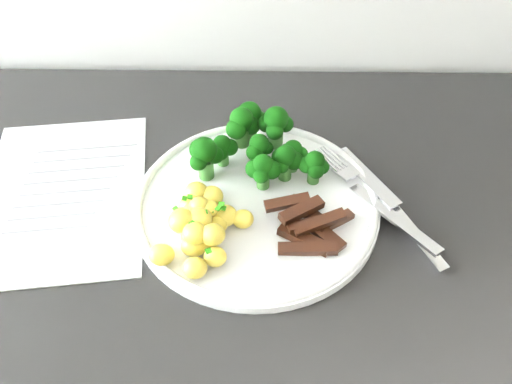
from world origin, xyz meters
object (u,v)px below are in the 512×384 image
broccoli (257,143)px  knife (401,220)px  plate (256,204)px  recipe_paper (64,194)px  potatoes (199,224)px  fork (377,202)px  beef_strips (310,225)px  counter (252,362)px

broccoli → knife: size_ratio=0.87×
plate → knife: knife is taller
recipe_paper → potatoes: (0.18, -0.07, 0.03)m
knife → recipe_paper: bearing=174.0°
plate → fork: fork is taller
recipe_paper → broccoli: bearing=11.3°
potatoes → knife: (0.25, 0.03, -0.02)m
potatoes → beef_strips: (0.13, 0.01, -0.01)m
beef_strips → knife: 0.12m
counter → knife: size_ratio=11.15×
counter → fork: (0.16, -0.01, 0.45)m
knife → broccoli: bearing=152.0°
beef_strips → knife: (0.11, 0.02, -0.01)m
broccoli → potatoes: size_ratio=1.27×
counter → recipe_paper: recipe_paper is taller
recipe_paper → plate: plate is taller
broccoli → beef_strips: size_ratio=1.60×
broccoli → fork: bearing=-26.7°
potatoes → beef_strips: potatoes is taller
fork → counter: bearing=175.0°
recipe_paper → knife: bearing=-6.0°
counter → potatoes: bearing=-134.0°
counter → knife: 0.48m
broccoli → beef_strips: broccoli is taller
counter → plate: size_ratio=7.41×
broccoli → fork: broccoli is taller
counter → knife: (0.19, -0.03, 0.44)m
plate → beef_strips: (0.06, -0.05, 0.01)m
potatoes → beef_strips: size_ratio=1.25×
beef_strips → plate: bearing=145.0°
plate → broccoli: size_ratio=1.73×
counter → knife: knife is taller
broccoli → fork: (0.15, -0.08, -0.03)m
plate → knife: bearing=-7.7°
recipe_paper → beef_strips: 0.32m
plate → beef_strips: size_ratio=2.77×
counter → plate: plate is taller
plate → knife: (0.18, -0.02, 0.00)m
recipe_paper → beef_strips: size_ratio=2.81×
counter → plate: (0.01, -0.01, 0.44)m
recipe_paper → plate: bearing=-4.7°
plate → recipe_paper: bearing=175.3°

